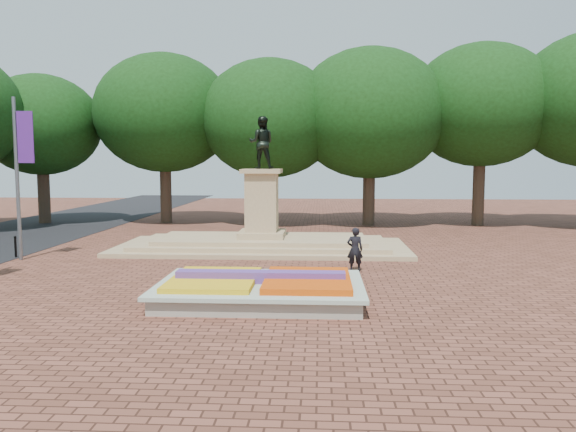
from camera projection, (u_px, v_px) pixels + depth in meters
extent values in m
plane|color=brown|center=(238.00, 285.00, 19.38)|extent=(90.00, 90.00, 0.00)
cube|color=gray|center=(261.00, 293.00, 17.31)|extent=(6.00, 4.00, 0.45)
cube|color=beige|center=(261.00, 284.00, 17.28)|extent=(6.30, 4.30, 0.12)
cube|color=#EC5C0D|center=(308.00, 281.00, 17.19)|extent=(2.60, 3.40, 0.22)
cube|color=gold|center=(214.00, 280.00, 17.36)|extent=(2.60, 3.40, 0.18)
cube|color=#4E2E7E|center=(261.00, 277.00, 17.26)|extent=(5.20, 0.55, 0.38)
cube|color=tan|center=(262.00, 247.00, 27.32)|extent=(14.00, 6.00, 0.20)
cube|color=tan|center=(262.00, 243.00, 27.30)|extent=(12.00, 5.00, 0.20)
cube|color=tan|center=(262.00, 239.00, 27.28)|extent=(10.00, 4.00, 0.20)
cube|color=tan|center=(262.00, 234.00, 27.25)|extent=(2.20, 2.20, 0.30)
cube|color=tan|center=(262.00, 202.00, 27.10)|extent=(1.50, 1.50, 2.80)
cube|color=tan|center=(262.00, 171.00, 26.95)|extent=(1.90, 1.90, 0.20)
imported|color=black|center=(262.00, 143.00, 26.82)|extent=(1.22, 0.95, 2.50)
cylinder|color=#3A291F|center=(42.00, 195.00, 37.99)|extent=(0.80, 0.80, 4.00)
ellipsoid|color=black|center=(39.00, 125.00, 37.53)|extent=(8.80, 8.80, 7.48)
cylinder|color=#3A291F|center=(159.00, 195.00, 37.53)|extent=(0.80, 0.80, 4.00)
ellipsoid|color=black|center=(157.00, 124.00, 37.07)|extent=(8.80, 8.80, 7.48)
cylinder|color=#3A291F|center=(263.00, 196.00, 37.12)|extent=(0.80, 0.80, 4.00)
ellipsoid|color=black|center=(262.00, 124.00, 36.66)|extent=(8.80, 8.80, 7.48)
cylinder|color=#3A291F|center=(369.00, 196.00, 36.72)|extent=(0.80, 0.80, 4.00)
ellipsoid|color=black|center=(370.00, 124.00, 36.26)|extent=(8.80, 8.80, 7.48)
cylinder|color=#3A291F|center=(478.00, 196.00, 36.32)|extent=(0.80, 0.80, 4.00)
ellipsoid|color=black|center=(480.00, 123.00, 35.86)|extent=(8.80, 8.80, 7.48)
cylinder|color=slate|center=(17.00, 179.00, 24.09)|extent=(0.16, 0.16, 7.00)
cube|color=#521E7F|center=(25.00, 137.00, 23.89)|extent=(0.70, 0.04, 2.20)
cylinder|color=black|center=(16.00, 248.00, 24.92)|extent=(0.10, 0.10, 0.90)
sphere|color=black|center=(15.00, 237.00, 24.87)|extent=(0.12, 0.12, 0.12)
imported|color=black|center=(355.00, 249.00, 21.80)|extent=(0.65, 0.44, 1.72)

